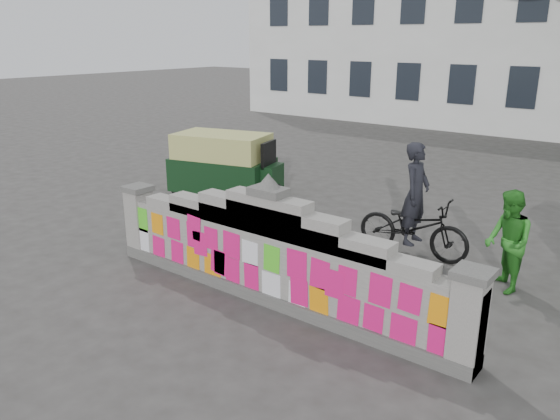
% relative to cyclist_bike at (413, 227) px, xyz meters
% --- Properties ---
extents(ground, '(100.00, 100.00, 0.00)m').
position_rel_cyclist_bike_xyz_m(ground, '(-0.94, -3.06, -0.55)').
color(ground, '#383533').
rests_on(ground, ground).
extents(parapet_wall, '(6.48, 0.44, 2.01)m').
position_rel_cyclist_bike_xyz_m(parapet_wall, '(-0.94, -3.06, 0.20)').
color(parapet_wall, '#4C4C49').
rests_on(parapet_wall, ground).
extents(building, '(16.00, 10.00, 8.90)m').
position_rel_cyclist_bike_xyz_m(building, '(-7.94, 18.93, 3.47)').
color(building, silver).
rests_on(building, ground).
extents(cyclist_bike, '(2.12, 0.82, 1.10)m').
position_rel_cyclist_bike_xyz_m(cyclist_bike, '(0.00, 0.00, 0.00)').
color(cyclist_bike, black).
rests_on(cyclist_bike, ground).
extents(cyclist_rider, '(0.48, 0.70, 1.86)m').
position_rel_cyclist_bike_xyz_m(cyclist_rider, '(-0.00, 0.00, 0.38)').
color(cyclist_rider, black).
rests_on(cyclist_rider, ground).
extents(pedestrian, '(0.98, 1.01, 1.64)m').
position_rel_cyclist_bike_xyz_m(pedestrian, '(1.78, -0.46, 0.27)').
color(pedestrian, '#2B8424').
rests_on(pedestrian, ground).
extents(rickshaw_left, '(2.97, 1.90, 1.59)m').
position_rel_cyclist_bike_xyz_m(rickshaw_left, '(-5.44, 0.78, 0.28)').
color(rickshaw_left, black).
rests_on(rickshaw_left, ground).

